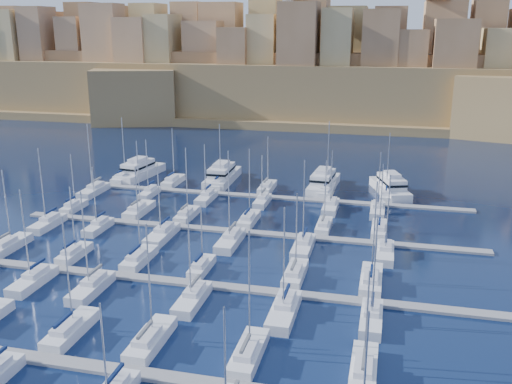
% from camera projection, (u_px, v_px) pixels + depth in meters
% --- Properties ---
extents(ground, '(600.00, 600.00, 0.00)m').
position_uv_depth(ground, '(226.00, 254.00, 91.96)').
color(ground, black).
rests_on(ground, ground).
extents(pontoon_near, '(84.00, 2.00, 0.40)m').
position_uv_depth(pontoon_near, '(135.00, 373.00, 60.18)').
color(pontoon_near, slate).
rests_on(pontoon_near, ground).
extents(pontoon_mid_near, '(84.00, 2.00, 0.40)m').
position_uv_depth(pontoon_mid_near, '(202.00, 284.00, 80.71)').
color(pontoon_mid_near, slate).
rests_on(pontoon_mid_near, ground).
extents(pontoon_mid_far, '(84.00, 2.00, 0.40)m').
position_uv_depth(pontoon_mid_far, '(242.00, 232.00, 101.24)').
color(pontoon_mid_far, slate).
rests_on(pontoon_mid_far, ground).
extents(pontoon_far, '(84.00, 2.00, 0.40)m').
position_uv_depth(pontoon_far, '(268.00, 197.00, 121.77)').
color(pontoon_far, slate).
rests_on(pontoon_far, ground).
extents(sailboat_2, '(2.79, 9.30, 15.06)m').
position_uv_depth(sailboat_2, '(71.00, 330.00, 67.61)').
color(sailboat_2, silver).
rests_on(sailboat_2, ground).
extents(sailboat_3, '(2.87, 9.55, 15.00)m').
position_uv_depth(sailboat_3, '(150.00, 340.00, 65.46)').
color(sailboat_3, silver).
rests_on(sailboat_3, ground).
extents(sailboat_4, '(2.78, 9.27, 15.24)m').
position_uv_depth(sailboat_4, '(248.00, 353.00, 62.73)').
color(sailboat_4, silver).
rests_on(sailboat_4, ground).
extents(sailboat_5, '(2.73, 9.10, 12.05)m').
position_uv_depth(sailboat_5, '(364.00, 369.00, 59.86)').
color(sailboat_5, silver).
rests_on(sailboat_5, ground).
extents(sailboat_12, '(2.76, 9.19, 13.65)m').
position_uv_depth(sailboat_12, '(9.00, 245.00, 93.53)').
color(sailboat_12, silver).
rests_on(sailboat_12, ground).
extents(sailboat_13, '(2.36, 7.88, 11.91)m').
position_uv_depth(sailboat_13, '(74.00, 254.00, 90.20)').
color(sailboat_13, silver).
rests_on(sailboat_13, ground).
extents(sailboat_14, '(2.68, 8.94, 15.54)m').
position_uv_depth(sailboat_14, '(139.00, 258.00, 88.24)').
color(sailboat_14, silver).
rests_on(sailboat_14, ground).
extents(sailboat_15, '(2.25, 7.50, 10.60)m').
position_uv_depth(sailboat_15, '(202.00, 267.00, 85.27)').
color(sailboat_15, silver).
rests_on(sailboat_15, ground).
extents(sailboat_16, '(2.68, 8.93, 13.12)m').
position_uv_depth(sailboat_16, '(295.00, 274.00, 82.78)').
color(sailboat_16, silver).
rests_on(sailboat_16, ground).
extents(sailboat_17, '(2.96, 9.86, 15.44)m').
position_uv_depth(sailboat_17, '(371.00, 280.00, 80.77)').
color(sailboat_17, silver).
rests_on(sailboat_17, ground).
extents(sailboat_19, '(2.72, 9.07, 14.60)m').
position_uv_depth(sailboat_19, '(33.00, 280.00, 80.70)').
color(sailboat_19, silver).
rests_on(sailboat_19, ground).
extents(sailboat_20, '(2.80, 9.33, 15.03)m').
position_uv_depth(sailboat_20, '(91.00, 287.00, 78.54)').
color(sailboat_20, silver).
rests_on(sailboat_20, ground).
extents(sailboat_21, '(2.75, 9.15, 13.74)m').
position_uv_depth(sailboat_21, '(193.00, 299.00, 75.34)').
color(sailboat_21, silver).
rests_on(sailboat_21, ground).
extents(sailboat_22, '(3.04, 10.15, 15.03)m').
position_uv_depth(sailboat_22, '(284.00, 311.00, 72.10)').
color(sailboat_22, silver).
rests_on(sailboat_22, ground).
extents(sailboat_23, '(2.63, 8.76, 14.63)m').
position_uv_depth(sailboat_23, '(371.00, 318.00, 70.32)').
color(sailboat_23, silver).
rests_on(sailboat_23, ground).
extents(sailboat_24, '(2.22, 7.40, 11.64)m').
position_uv_depth(sailboat_24, '(74.00, 207.00, 113.38)').
color(sailboat_24, silver).
rests_on(sailboat_24, ground).
extents(sailboat_25, '(2.87, 9.58, 14.67)m').
position_uv_depth(sailboat_25, '(139.00, 210.00, 111.35)').
color(sailboat_25, silver).
rests_on(sailboat_25, ground).
extents(sailboat_26, '(2.52, 8.40, 13.97)m').
position_uv_depth(sailboat_26, '(187.00, 215.00, 108.55)').
color(sailboat_26, silver).
rests_on(sailboat_26, ground).
extents(sailboat_27, '(2.62, 8.75, 14.32)m').
position_uv_depth(sailboat_27, '(249.00, 219.00, 106.00)').
color(sailboat_27, silver).
rests_on(sailboat_27, ground).
extents(sailboat_28, '(2.40, 8.00, 13.06)m').
position_uv_depth(sailboat_28, '(324.00, 226.00, 102.53)').
color(sailboat_28, silver).
rests_on(sailboat_28, ground).
extents(sailboat_29, '(2.64, 8.80, 12.83)m').
position_uv_depth(sailboat_29, '(379.00, 230.00, 100.71)').
color(sailboat_29, silver).
rests_on(sailboat_29, ground).
extents(sailboat_30, '(2.69, 8.96, 15.14)m').
position_uv_depth(sailboat_30, '(48.00, 223.00, 103.93)').
color(sailboat_30, silver).
rests_on(sailboat_30, ground).
extents(sailboat_31, '(2.38, 7.93, 12.15)m').
position_uv_depth(sailboat_31, '(98.00, 227.00, 102.21)').
color(sailboat_31, silver).
rests_on(sailboat_31, ground).
extents(sailboat_32, '(3.01, 10.04, 13.83)m').
position_uv_depth(sailboat_32, '(162.00, 234.00, 98.40)').
color(sailboat_32, silver).
rests_on(sailboat_32, ground).
extents(sailboat_33, '(2.99, 9.96, 16.54)m').
position_uv_depth(sailboat_33, '(230.00, 240.00, 95.70)').
color(sailboat_33, silver).
rests_on(sailboat_33, ground).
extents(sailboat_34, '(2.89, 9.64, 15.67)m').
position_uv_depth(sailboat_34, '(303.00, 246.00, 93.09)').
color(sailboat_34, silver).
rests_on(sailboat_34, ground).
extents(sailboat_35, '(2.66, 8.86, 13.96)m').
position_uv_depth(sailboat_35, '(385.00, 253.00, 90.53)').
color(sailboat_35, silver).
rests_on(sailboat_35, ground).
extents(sailboat_36, '(2.82, 9.39, 15.26)m').
position_uv_depth(sailboat_36, '(124.00, 178.00, 134.87)').
color(sailboat_36, silver).
rests_on(sailboat_36, ground).
extents(sailboat_37, '(2.71, 9.05, 13.29)m').
position_uv_depth(sailboat_37, '(173.00, 181.00, 131.95)').
color(sailboat_37, silver).
rests_on(sailboat_37, ground).
extents(sailboat_38, '(2.83, 9.42, 14.70)m').
position_uv_depth(sailboat_38, '(220.00, 184.00, 129.62)').
color(sailboat_38, silver).
rests_on(sailboat_38, ground).
extents(sailboat_39, '(2.70, 9.01, 12.41)m').
position_uv_depth(sailboat_39, '(267.00, 187.00, 126.96)').
color(sailboat_39, silver).
rests_on(sailboat_39, ground).
extents(sailboat_40, '(3.06, 10.20, 16.19)m').
position_uv_depth(sailboat_40, '(327.00, 190.00, 124.54)').
color(sailboat_40, silver).
rests_on(sailboat_40, ground).
extents(sailboat_41, '(2.69, 8.96, 14.34)m').
position_uv_depth(sailboat_41, '(386.00, 195.00, 121.14)').
color(sailboat_41, silver).
rests_on(sailboat_41, ground).
extents(sailboat_42, '(2.98, 9.94, 15.80)m').
position_uv_depth(sailboat_42, '(94.00, 190.00, 124.57)').
color(sailboat_42, silver).
rests_on(sailboat_42, ground).
extents(sailboat_43, '(2.30, 7.66, 12.77)m').
position_uv_depth(sailboat_43, '(149.00, 193.00, 122.82)').
color(sailboat_43, silver).
rests_on(sailboat_43, ground).
extents(sailboat_44, '(2.60, 8.65, 12.45)m').
position_uv_depth(sailboat_44, '(206.00, 198.00, 119.45)').
color(sailboat_44, silver).
rests_on(sailboat_44, ground).
extents(sailboat_45, '(2.35, 7.83, 10.72)m').
position_uv_depth(sailboat_45, '(262.00, 201.00, 117.17)').
color(sailboat_45, silver).
rests_on(sailboat_45, ground).
extents(sailboat_46, '(2.72, 9.06, 12.61)m').
position_uv_depth(sailboat_46, '(331.00, 207.00, 113.45)').
color(sailboat_46, silver).
rests_on(sailboat_46, ground).
extents(sailboat_47, '(2.72, 9.06, 12.70)m').
position_uv_depth(sailboat_47, '(378.00, 210.00, 111.40)').
color(sailboat_47, silver).
rests_on(sailboat_47, ground).
extents(motor_yacht_a, '(6.92, 16.75, 5.25)m').
position_uv_depth(motor_yacht_a, '(139.00, 170.00, 137.58)').
color(motor_yacht_a, silver).
rests_on(motor_yacht_a, ground).
extents(motor_yacht_b, '(5.56, 17.19, 5.25)m').
position_uv_depth(motor_yacht_b, '(222.00, 175.00, 133.32)').
color(motor_yacht_b, silver).
rests_on(motor_yacht_b, ground).
extents(motor_yacht_c, '(5.98, 16.45, 5.25)m').
position_uv_depth(motor_yacht_c, '(323.00, 182.00, 127.59)').
color(motor_yacht_c, silver).
rests_on(motor_yacht_c, ground).
extents(motor_yacht_d, '(9.49, 16.32, 5.25)m').
position_uv_depth(motor_yacht_d, '(391.00, 186.00, 124.10)').
color(motor_yacht_d, silver).
rests_on(motor_yacht_d, ground).
extents(fortified_city, '(460.00, 108.95, 59.52)m').
position_uv_depth(fortified_city, '(332.00, 78.00, 232.72)').
color(fortified_city, brown).
rests_on(fortified_city, ground).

